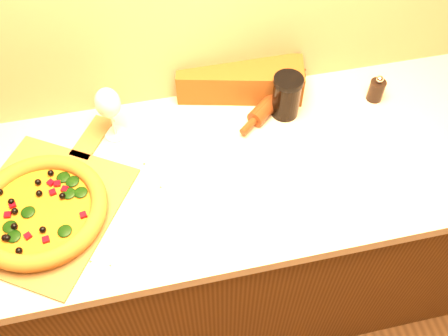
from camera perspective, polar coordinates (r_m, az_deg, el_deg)
cabinet at (r=1.89m, az=-0.65°, el=-8.56°), size 2.80×0.65×0.86m
countertop at (r=1.51m, az=-0.81°, el=-0.42°), size 2.84×0.68×0.04m
pizza_peel at (r=1.50m, az=-19.62°, el=-4.01°), size 0.57×0.62×0.01m
pizza at (r=1.46m, az=-20.27°, el=-4.58°), size 0.37×0.37×0.05m
pepper_grinder at (r=1.73m, az=17.02°, el=8.56°), size 0.05×0.05×0.10m
rolling_pin at (r=1.67m, az=6.13°, el=8.20°), size 0.32×0.28×0.05m
bread_bag at (r=1.67m, az=1.83°, el=10.10°), size 0.43×0.23×0.11m
wine_glass at (r=1.52m, az=-13.12°, el=7.12°), size 0.08×0.08×0.19m
dark_jar at (r=1.60m, az=7.16°, el=8.16°), size 0.09×0.09×0.15m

